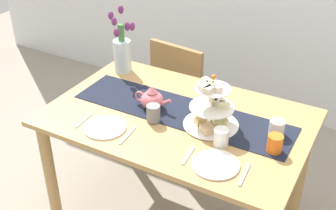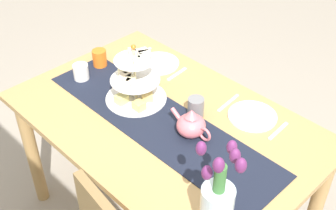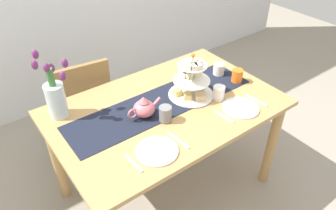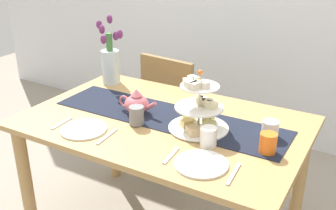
% 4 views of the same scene
% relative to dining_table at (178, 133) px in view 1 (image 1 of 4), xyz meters
% --- Properties ---
extents(dining_table, '(1.45, 0.94, 0.78)m').
position_rel_dining_table_xyz_m(dining_table, '(0.00, 0.00, 0.00)').
color(dining_table, tan).
rests_on(dining_table, ground_plane).
extents(chair_left, '(0.47, 0.47, 0.91)m').
position_rel_dining_table_xyz_m(chair_left, '(-0.31, 0.70, -0.15)').
color(chair_left, olive).
rests_on(chair_left, ground_plane).
extents(table_runner, '(1.28, 0.33, 0.00)m').
position_rel_dining_table_xyz_m(table_runner, '(0.00, 0.04, 0.12)').
color(table_runner, black).
rests_on(table_runner, dining_table).
extents(tiered_cake_stand, '(0.30, 0.30, 0.30)m').
position_rel_dining_table_xyz_m(tiered_cake_stand, '(0.20, 0.00, 0.22)').
color(tiered_cake_stand, beige).
rests_on(tiered_cake_stand, table_runner).
extents(teapot, '(0.24, 0.13, 0.14)m').
position_rel_dining_table_xyz_m(teapot, '(-0.17, 0.00, 0.18)').
color(teapot, '#D66B75').
rests_on(teapot, table_runner).
extents(tulip_vase, '(0.19, 0.20, 0.43)m').
position_rel_dining_table_xyz_m(tulip_vase, '(-0.58, 0.31, 0.26)').
color(tulip_vase, silver).
rests_on(tulip_vase, dining_table).
extents(cream_jug, '(0.08, 0.08, 0.08)m').
position_rel_dining_table_xyz_m(cream_jug, '(0.53, 0.09, 0.16)').
color(cream_jug, white).
rests_on(cream_jug, dining_table).
extents(dinner_plate_left, '(0.23, 0.23, 0.01)m').
position_rel_dining_table_xyz_m(dinner_plate_left, '(-0.28, -0.30, 0.12)').
color(dinner_plate_left, white).
rests_on(dinner_plate_left, dining_table).
extents(fork_left, '(0.02, 0.15, 0.01)m').
position_rel_dining_table_xyz_m(fork_left, '(-0.43, -0.30, 0.12)').
color(fork_left, silver).
rests_on(fork_left, dining_table).
extents(knife_left, '(0.03, 0.17, 0.01)m').
position_rel_dining_table_xyz_m(knife_left, '(-0.14, -0.30, 0.12)').
color(knife_left, silver).
rests_on(knife_left, dining_table).
extents(dinner_plate_right, '(0.23, 0.23, 0.01)m').
position_rel_dining_table_xyz_m(dinner_plate_right, '(0.36, -0.30, 0.12)').
color(dinner_plate_right, white).
rests_on(dinner_plate_right, dining_table).
extents(fork_right, '(0.03, 0.15, 0.01)m').
position_rel_dining_table_xyz_m(fork_right, '(0.21, -0.30, 0.12)').
color(fork_right, silver).
rests_on(fork_right, dining_table).
extents(knife_right, '(0.03, 0.17, 0.01)m').
position_rel_dining_table_xyz_m(knife_right, '(0.50, -0.30, 0.12)').
color(knife_right, silver).
rests_on(knife_right, dining_table).
extents(mug_grey, '(0.08, 0.08, 0.09)m').
position_rel_dining_table_xyz_m(mug_grey, '(-0.09, -0.11, 0.17)').
color(mug_grey, slate).
rests_on(mug_grey, table_runner).
extents(mug_white_text, '(0.08, 0.08, 0.09)m').
position_rel_dining_table_xyz_m(mug_white_text, '(0.32, -0.14, 0.17)').
color(mug_white_text, white).
rests_on(mug_white_text, dining_table).
extents(mug_orange, '(0.08, 0.08, 0.09)m').
position_rel_dining_table_xyz_m(mug_orange, '(0.57, -0.06, 0.17)').
color(mug_orange, orange).
rests_on(mug_orange, dining_table).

